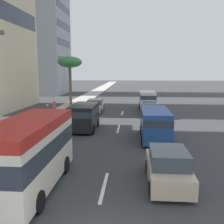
# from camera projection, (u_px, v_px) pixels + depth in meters

# --- Properties ---
(ground_plane) EXTENTS (198.00, 198.00, 0.00)m
(ground_plane) POSITION_uv_depth(u_px,v_px,m) (124.00, 107.00, 37.75)
(ground_plane) COLOR #38383A
(sidewalk_right) EXTENTS (162.00, 3.37, 0.15)m
(sidewalk_right) POSITION_uv_depth(u_px,v_px,m) (73.00, 106.00, 38.32)
(sidewalk_right) COLOR #B2ADA3
(sidewalk_right) RESTS_ON ground_plane
(lane_stripe_near) EXTENTS (3.20, 0.16, 0.01)m
(lane_stripe_near) POSITION_uv_depth(u_px,v_px,m) (104.00, 187.00, 11.86)
(lane_stripe_near) COLOR silver
(lane_stripe_near) RESTS_ON ground_plane
(lane_stripe_mid) EXTENTS (3.20, 0.16, 0.01)m
(lane_stripe_mid) POSITION_uv_depth(u_px,v_px,m) (118.00, 129.00, 23.61)
(lane_stripe_mid) COLOR silver
(lane_stripe_mid) RESTS_ON ground_plane
(lane_stripe_far) EXTENTS (3.20, 0.16, 0.01)m
(lane_stripe_far) POSITION_uv_depth(u_px,v_px,m) (122.00, 113.00, 32.40)
(lane_stripe_far) COLOR silver
(lane_stripe_far) RESTS_ON ground_plane
(van_lead) EXTENTS (4.92, 2.15, 2.44)m
(van_lead) POSITION_uv_depth(u_px,v_px,m) (147.00, 99.00, 35.15)
(van_lead) COLOR silver
(van_lead) RESTS_ON ground_plane
(car_second) EXTENTS (4.22, 1.89, 1.68)m
(car_second) POSITION_uv_depth(u_px,v_px,m) (168.00, 167.00, 12.10)
(car_second) COLOR beige
(car_second) RESTS_ON ground_plane
(van_third) EXTENTS (5.33, 2.15, 2.30)m
(van_third) POSITION_uv_depth(u_px,v_px,m) (155.00, 123.00, 19.77)
(van_third) COLOR #1E478C
(van_third) RESTS_ON ground_plane
(minibus_fourth) EXTENTS (6.71, 2.38, 3.11)m
(minibus_fourth) POSITION_uv_depth(u_px,v_px,m) (29.00, 152.00, 11.47)
(minibus_fourth) COLOR silver
(minibus_fourth) RESTS_ON ground_plane
(car_fifth) EXTENTS (4.61, 1.94, 1.60)m
(car_fifth) POSITION_uv_depth(u_px,v_px,m) (95.00, 106.00, 33.12)
(car_fifth) COLOR beige
(car_fifth) RESTS_ON ground_plane
(car_sixth) EXTENTS (4.60, 1.87, 1.66)m
(car_sixth) POSITION_uv_depth(u_px,v_px,m) (150.00, 110.00, 29.37)
(car_sixth) COLOR white
(car_sixth) RESTS_ON ground_plane
(van_seventh) EXTENTS (4.67, 2.23, 2.26)m
(van_seventh) POSITION_uv_depth(u_px,v_px,m) (84.00, 115.00, 23.06)
(van_seventh) COLOR black
(van_seventh) RESTS_ON ground_plane
(pedestrian_near_lamp) EXTENTS (0.37, 0.31, 1.79)m
(pedestrian_near_lamp) POSITION_uv_depth(u_px,v_px,m) (55.00, 105.00, 31.33)
(pedestrian_near_lamp) COLOR #333338
(pedestrian_near_lamp) RESTS_ON sidewalk_right
(pedestrian_mid_block) EXTENTS (0.34, 0.25, 1.54)m
(pedestrian_mid_block) POSITION_uv_depth(u_px,v_px,m) (48.00, 111.00, 27.67)
(pedestrian_mid_block) COLOR #4C8C66
(pedestrian_mid_block) RESTS_ON sidewalk_right
(pedestrian_by_tree) EXTENTS (0.30, 0.37, 1.79)m
(pedestrian_by_tree) POSITION_uv_depth(u_px,v_px,m) (55.00, 107.00, 29.59)
(pedestrian_by_tree) COLOR navy
(pedestrian_by_tree) RESTS_ON sidewalk_right
(palm_tree) EXTENTS (3.56, 3.56, 7.07)m
(palm_tree) POSITION_uv_depth(u_px,v_px,m) (70.00, 63.00, 38.16)
(palm_tree) COLOR brown
(palm_tree) RESTS_ON sidewalk_right
(office_tower_far) EXTENTS (12.06, 12.95, 30.77)m
(office_tower_far) POSITION_uv_depth(u_px,v_px,m) (35.00, 23.00, 57.15)
(office_tower_far) COLOR #99A3B2
(office_tower_far) RESTS_ON ground_plane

